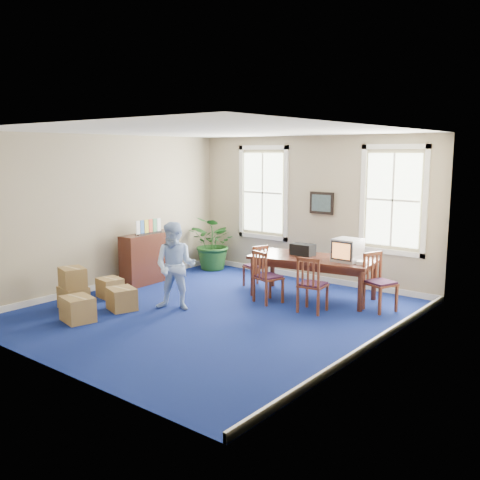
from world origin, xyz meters
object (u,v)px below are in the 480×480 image
Objects in this scene: chair_near_left at (268,276)px; potted_plant at (215,243)px; credenza at (149,258)px; conference_table at (313,277)px; cardboard_boxes at (84,288)px; crt_tv at (347,250)px; man at (175,266)px.

chair_near_left is 0.77× the size of potted_plant.
chair_near_left is 0.73× the size of credenza.
potted_plant is at bearing 158.32° from conference_table.
cardboard_boxes is (-2.36, -2.46, -0.10)m from chair_near_left.
chair_near_left is (-1.20, -0.87, -0.52)m from crt_tv.
man is at bearing -132.24° from crt_tv.
conference_table is 0.96m from chair_near_left.
credenza is (-1.93, 1.08, -0.26)m from man.
man is at bearing -32.08° from credenza.
credenza is at bearing -98.40° from potted_plant.
conference_table is 3.28m from potted_plant.
credenza is at bearing -170.51° from conference_table.
potted_plant is at bearing 92.70° from man.
man is (-1.04, -1.43, 0.30)m from chair_near_left.
conference_table reaches higher than cardboard_boxes.
credenza is (-4.17, -1.21, -0.48)m from crt_tv.
crt_tv is at bearing -127.28° from chair_near_left.
chair_near_left reaches higher than conference_table.
conference_table is 1.82× the size of potted_plant.
chair_near_left is 3.00m from credenza.
cardboard_boxes is at bearing -76.62° from credenza.
man is at bearing -133.37° from conference_table.
chair_near_left is 1.80m from man.
potted_plant is at bearing 78.85° from credenza.
man reaches higher than conference_table.
man is at bearing -60.81° from potted_plant.
credenza is (-3.47, -1.16, 0.14)m from conference_table.
potted_plant reaches higher than cardboard_boxes.
chair_near_left is at bearing 27.33° from man.
conference_table is at bearing 15.74° from credenza.
chair_near_left is 3.41m from cardboard_boxes.
crt_tv is 0.51× the size of chair_near_left.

